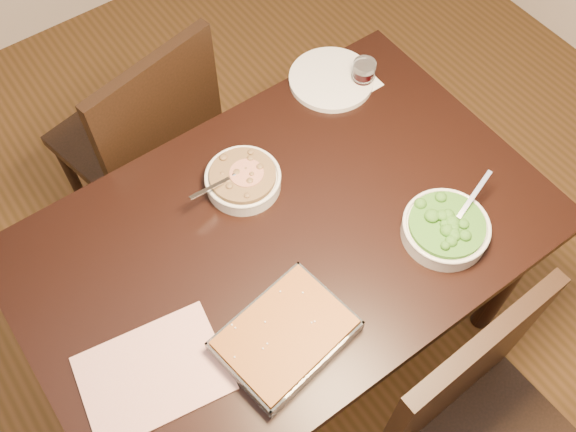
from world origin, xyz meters
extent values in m
plane|color=#412C12|center=(0.00, 0.00, 0.00)|extent=(4.00, 4.00, 0.00)
cube|color=black|center=(0.00, 0.00, 0.73)|extent=(1.40, 0.90, 0.04)
cube|color=black|center=(0.00, 0.00, 0.66)|extent=(1.26, 0.76, 0.08)
cylinder|color=black|center=(0.62, -0.37, 0.35)|extent=(0.07, 0.07, 0.71)
cylinder|color=black|center=(-0.62, 0.37, 0.35)|extent=(0.07, 0.07, 0.71)
cylinder|color=black|center=(0.62, 0.37, 0.35)|extent=(0.07, 0.07, 0.71)
cube|color=#A3362E|center=(-0.47, -0.13, 0.75)|extent=(0.37, 0.30, 0.01)
cube|color=white|center=(0.51, 0.30, 0.75)|extent=(0.10, 0.10, 0.00)
cylinder|color=silver|center=(0.00, 0.19, 0.77)|extent=(0.21, 0.21, 0.04)
torus|color=silver|center=(0.00, 0.19, 0.79)|extent=(0.21, 0.21, 0.01)
cylinder|color=#3B2410|center=(0.00, 0.19, 0.80)|extent=(0.18, 0.18, 0.02)
cube|color=silver|center=(-0.07, 0.19, 0.81)|extent=(0.13, 0.03, 0.04)
cylinder|color=maroon|center=(0.01, 0.19, 0.81)|extent=(0.09, 0.09, 0.00)
cylinder|color=silver|center=(0.34, -0.25, 0.77)|extent=(0.23, 0.23, 0.04)
torus|color=silver|center=(0.34, -0.25, 0.80)|extent=(0.23, 0.23, 0.01)
cylinder|color=#1C5313|center=(0.34, -0.25, 0.80)|extent=(0.20, 0.20, 0.02)
cube|color=silver|center=(0.41, -0.23, 0.82)|extent=(0.15, 0.05, 0.05)
cube|color=silver|center=(-0.17, -0.24, 0.75)|extent=(0.34, 0.27, 0.01)
cube|color=#5A220C|center=(-0.17, -0.24, 0.78)|extent=(0.32, 0.25, 0.05)
cube|color=silver|center=(-0.19, -0.13, 0.78)|extent=(0.31, 0.05, 0.04)
cube|color=silver|center=(-0.16, -0.35, 0.78)|extent=(0.31, 0.05, 0.04)
cube|color=silver|center=(-0.02, -0.22, 0.78)|extent=(0.04, 0.22, 0.04)
cube|color=silver|center=(-0.32, -0.26, 0.78)|extent=(0.04, 0.22, 0.04)
cylinder|color=black|center=(0.51, 0.30, 0.78)|extent=(0.06, 0.06, 0.06)
cylinder|color=silver|center=(0.51, 0.30, 0.82)|extent=(0.07, 0.07, 0.02)
cylinder|color=silver|center=(0.43, 0.36, 0.76)|extent=(0.26, 0.26, 0.02)
cylinder|color=black|center=(0.32, -0.55, 0.23)|extent=(0.04, 0.04, 0.45)
cube|color=black|center=(0.12, -0.55, 0.74)|extent=(0.46, 0.05, 0.50)
cube|color=black|center=(-0.11, 0.76, 0.46)|extent=(0.53, 0.53, 0.04)
cylinder|color=black|center=(0.04, 0.99, 0.22)|extent=(0.04, 0.04, 0.44)
cylinder|color=black|center=(0.12, 0.61, 0.22)|extent=(0.04, 0.04, 0.44)
cylinder|color=black|center=(-0.34, 0.91, 0.22)|extent=(0.04, 0.04, 0.44)
cylinder|color=black|center=(-0.26, 0.53, 0.22)|extent=(0.04, 0.04, 0.44)
cube|color=black|center=(-0.07, 0.56, 0.72)|extent=(0.45, 0.13, 0.48)
camera|label=1|loc=(-0.49, -0.70, 2.22)|focal=40.00mm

